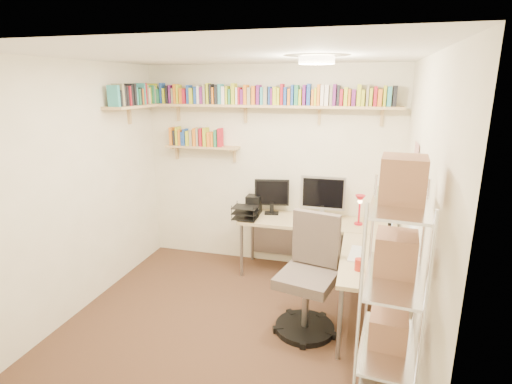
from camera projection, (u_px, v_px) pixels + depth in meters
ground at (233, 322)px, 3.94m from camera, size 3.20×3.20×0.00m
room_shell at (231, 168)px, 3.53m from camera, size 3.24×3.04×2.52m
wall_shelves at (232, 105)px, 4.72m from camera, size 3.12×1.09×0.80m
corner_desk at (318, 229)px, 4.48m from camera, size 1.88×1.83×1.22m
office_chair at (309, 283)px, 3.74m from camera, size 0.60×0.61×1.12m
wire_rack at (395, 266)px, 2.50m from camera, size 0.42×0.75×1.86m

